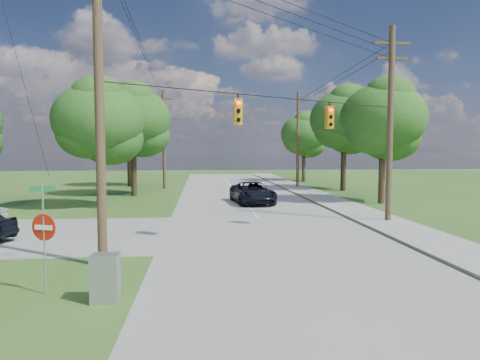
{
  "coord_description": "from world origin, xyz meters",
  "views": [
    {
      "loc": [
        -1.25,
        -14.28,
        3.92
      ],
      "look_at": [
        0.51,
        5.0,
        2.57
      ],
      "focal_mm": 32.0,
      "sensor_mm": 36.0,
      "label": 1
    }
  ],
  "objects": [
    {
      "name": "ground",
      "position": [
        0.0,
        0.0,
        0.0
      ],
      "size": [
        140.0,
        140.0,
        0.0
      ],
      "primitive_type": "plane",
      "color": "#2D511B",
      "rests_on": "ground"
    },
    {
      "name": "main_road",
      "position": [
        2.0,
        5.0,
        0.01
      ],
      "size": [
        10.0,
        100.0,
        0.03
      ],
      "primitive_type": "cube",
      "color": "gray",
      "rests_on": "ground"
    },
    {
      "name": "sidewalk_east",
      "position": [
        8.7,
        5.0,
        0.06
      ],
      "size": [
        2.6,
        100.0,
        0.12
      ],
      "primitive_type": "cube",
      "color": "#9F9C94",
      "rests_on": "ground"
    },
    {
      "name": "pole_sw",
      "position": [
        -4.6,
        0.4,
        6.23
      ],
      "size": [
        2.0,
        0.32,
        12.0
      ],
      "color": "brown",
      "rests_on": "ground"
    },
    {
      "name": "pole_ne",
      "position": [
        8.9,
        8.0,
        5.47
      ],
      "size": [
        2.0,
        0.32,
        10.5
      ],
      "color": "brown",
      "rests_on": "ground"
    },
    {
      "name": "pole_north_e",
      "position": [
        8.9,
        30.0,
        5.13
      ],
      "size": [
        2.0,
        0.32,
        10.0
      ],
      "color": "brown",
      "rests_on": "ground"
    },
    {
      "name": "pole_north_w",
      "position": [
        -5.0,
        30.0,
        5.13
      ],
      "size": [
        2.0,
        0.32,
        10.0
      ],
      "color": "brown",
      "rests_on": "ground"
    },
    {
      "name": "power_lines",
      "position": [
        1.5,
        11.54,
        9.15
      ],
      "size": [
        13.93,
        29.62,
        4.93
      ],
      "color": "black",
      "rests_on": "ground"
    },
    {
      "name": "traffic_signals",
      "position": [
        2.55,
        4.43,
        5.5
      ],
      "size": [
        4.91,
        3.27,
        1.05
      ],
      "color": "orange",
      "rests_on": "ground"
    },
    {
      "name": "tree_w_near",
      "position": [
        -8.0,
        15.0,
        5.92
      ],
      "size": [
        6.0,
        6.0,
        8.4
      ],
      "color": "#422F21",
      "rests_on": "ground"
    },
    {
      "name": "tree_w_mid",
      "position": [
        -7.0,
        23.0,
        6.58
      ],
      "size": [
        6.4,
        6.4,
        9.22
      ],
      "color": "#422F21",
      "rests_on": "ground"
    },
    {
      "name": "tree_w_far",
      "position": [
        -9.0,
        33.0,
        6.25
      ],
      "size": [
        6.0,
        6.0,
        8.73
      ],
      "color": "#422F21",
      "rests_on": "ground"
    },
    {
      "name": "tree_e_near",
      "position": [
        12.0,
        16.0,
        6.25
      ],
      "size": [
        6.2,
        6.2,
        8.81
      ],
      "color": "#422F21",
      "rests_on": "ground"
    },
    {
      "name": "tree_e_mid",
      "position": [
        12.5,
        26.0,
        6.91
      ],
      "size": [
        6.6,
        6.6,
        9.64
      ],
      "color": "#422F21",
      "rests_on": "ground"
    },
    {
      "name": "tree_e_far",
      "position": [
        11.5,
        38.0,
        5.92
      ],
      "size": [
        5.8,
        5.8,
        8.32
      ],
      "color": "#422F21",
      "rests_on": "ground"
    },
    {
      "name": "car_main_north",
      "position": [
        2.51,
        16.72,
        0.81
      ],
      "size": [
        3.21,
        5.88,
        1.56
      ],
      "primitive_type": "imported",
      "rotation": [
        0.0,
        0.0,
        0.11
      ],
      "color": "black",
      "rests_on": "main_road"
    },
    {
      "name": "control_cabinet",
      "position": [
        -3.73,
        -3.21,
        0.63
      ],
      "size": [
        0.71,
        0.52,
        1.26
      ],
      "primitive_type": "cube",
      "rotation": [
        0.0,
        0.0,
        -0.02
      ],
      "color": "#95989A",
      "rests_on": "ground"
    },
    {
      "name": "do_not_enter_sign",
      "position": [
        -5.5,
        -2.42,
        1.62
      ],
      "size": [
        0.71,
        0.27,
        2.21
      ],
      "rotation": [
        0.0,
        0.0,
        -0.33
      ],
      "color": "#95989A",
      "rests_on": "ground"
    },
    {
      "name": "street_name_sign",
      "position": [
        -6.7,
        0.91,
        1.72
      ],
      "size": [
        0.75,
        0.35,
        2.7
      ],
      "rotation": [
        0.0,
        0.0,
        0.41
      ],
      "color": "#95989A",
      "rests_on": "ground"
    }
  ]
}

